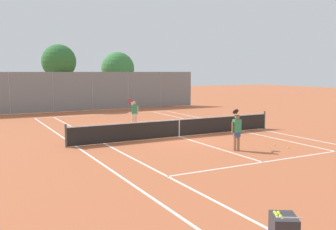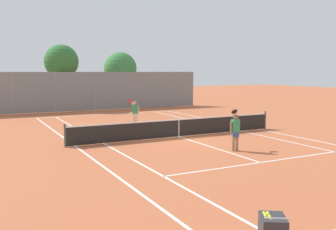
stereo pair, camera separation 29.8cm
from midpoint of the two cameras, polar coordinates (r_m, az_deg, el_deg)
The scene contains 13 objects.
ground_plane at distance 19.90m, azimuth 2.08°, elevation -3.33°, with size 120.00×120.00×0.00m, color #B25B38.
court_line_markings at distance 19.90m, azimuth 2.08°, elevation -3.32°, with size 11.10×23.90×0.01m.
tennis_net at distance 19.82m, azimuth 2.09°, elevation -1.88°, with size 12.00×0.10×1.07m.
player_near_side at distance 16.52m, azimuth 10.72°, elevation -2.23°, with size 0.72×0.72×1.77m.
player_far_left at distance 23.54m, azimuth -4.72°, elevation 0.48°, with size 0.87×0.67×1.77m.
loose_tennis_ball_0 at distance 23.45m, azimuth 1.73°, elevation -1.72°, with size 0.07×0.07×0.07m, color #D1DB33.
loose_tennis_ball_1 at distance 24.51m, azimuth -13.60°, elevation -1.54°, with size 0.07×0.07×0.07m, color #D1DB33.
loose_tennis_ball_2 at distance 18.26m, azimuth 16.25°, elevation -4.38°, with size 0.07×0.07×0.07m, color #D1DB33.
loose_tennis_ball_3 at distance 17.69m, azimuth 18.16°, elevation -4.80°, with size 0.07×0.07×0.07m, color #D1DB33.
loose_tennis_ball_4 at distance 31.40m, azimuth -2.92°, elevation 0.39°, with size 0.07×0.07×0.07m, color #D1DB33.
back_fence at distance 33.98m, azimuth -10.90°, elevation 3.61°, with size 20.56×0.08×3.44m.
tree_behind_left at distance 35.05m, azimuth -15.76°, elevation 7.68°, with size 3.03×3.03×5.85m.
tree_behind_right at distance 38.75m, azimuth -6.89°, elevation 6.90°, with size 3.36×3.36×5.43m.
Camera 2 is at (-9.53, -17.12, 3.44)m, focal length 40.00 mm.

